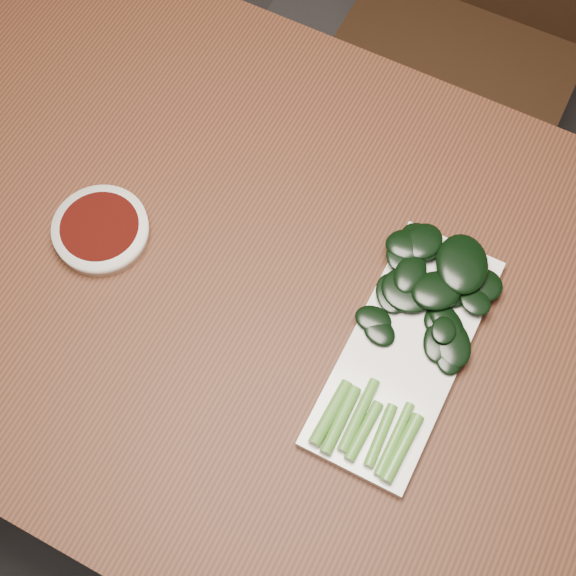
{
  "coord_description": "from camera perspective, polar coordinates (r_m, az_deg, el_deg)",
  "views": [
    {
      "loc": [
        0.22,
        -0.37,
        1.69
      ],
      "look_at": [
        0.03,
        0.0,
        0.76
      ],
      "focal_mm": 50.0,
      "sensor_mm": 36.0,
      "label": 1
    }
  ],
  "objects": [
    {
      "name": "sauce_bowl",
      "position": [
        1.08,
        -13.15,
        4.02
      ],
      "size": [
        0.12,
        0.12,
        0.03
      ],
      "color": "white",
      "rests_on": "table"
    },
    {
      "name": "ground",
      "position": [
        1.74,
        -1.01,
        -9.75
      ],
      "size": [
        6.0,
        6.0,
        0.0
      ],
      "primitive_type": "plane",
      "color": "#302E2E",
      "rests_on": "ground"
    },
    {
      "name": "gai_lan",
      "position": [
        1.0,
        9.48,
        -1.79
      ],
      "size": [
        0.18,
        0.34,
        0.03
      ],
      "color": "#4E8B2F",
      "rests_on": "serving_plate"
    },
    {
      "name": "chair_far",
      "position": [
        1.64,
        12.27,
        17.07
      ],
      "size": [
        0.47,
        0.47,
        0.89
      ],
      "rotation": [
        0.0,
        0.0,
        0.01
      ],
      "color": "black",
      "rests_on": "ground"
    },
    {
      "name": "table",
      "position": [
        1.1,
        -1.58,
        -0.99
      ],
      "size": [
        1.4,
        0.8,
        0.75
      ],
      "color": "#442213",
      "rests_on": "ground"
    },
    {
      "name": "serving_plate",
      "position": [
        1.0,
        8.32,
        -4.44
      ],
      "size": [
        0.14,
        0.33,
        0.01
      ],
      "rotation": [
        0.0,
        0.0,
        0.0
      ],
      "color": "white",
      "rests_on": "table"
    }
  ]
}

